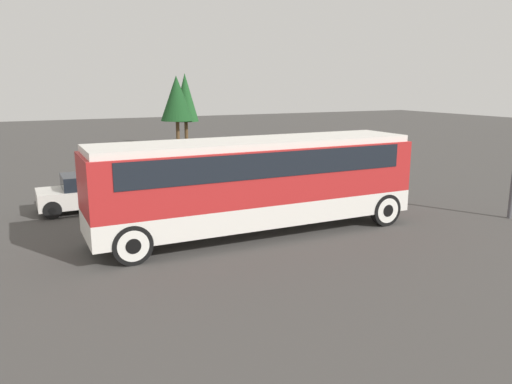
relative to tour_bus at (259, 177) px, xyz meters
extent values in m
plane|color=#423F3D|center=(-0.10, 0.00, -1.94)|extent=(120.00, 120.00, 0.00)
cube|color=silver|center=(-0.10, 0.00, -1.08)|extent=(11.03, 2.51, 0.75)
cube|color=red|center=(-0.10, 0.00, 0.17)|extent=(11.03, 2.51, 1.75)
cube|color=black|center=(-0.10, 0.00, 0.60)|extent=(9.71, 2.55, 0.79)
cube|color=silver|center=(-0.10, 0.00, 1.15)|extent=(10.81, 2.31, 0.22)
cube|color=red|center=(5.27, 0.00, -0.08)|extent=(0.36, 2.41, 2.00)
cylinder|color=black|center=(4.50, -1.15, -1.37)|extent=(1.15, 0.28, 1.15)
cylinder|color=silver|center=(4.50, -1.15, -1.37)|extent=(0.90, 0.30, 0.90)
cylinder|color=black|center=(4.50, -1.15, -1.37)|extent=(0.44, 0.32, 0.44)
cylinder|color=black|center=(4.50, 1.15, -1.37)|extent=(1.15, 0.28, 1.15)
cylinder|color=silver|center=(4.50, 1.15, -1.37)|extent=(0.90, 0.30, 0.90)
cylinder|color=black|center=(4.50, 1.15, -1.37)|extent=(0.44, 0.32, 0.44)
cylinder|color=black|center=(-4.52, -1.15, -1.37)|extent=(1.15, 0.28, 1.15)
cylinder|color=silver|center=(-4.52, -1.15, -1.37)|extent=(0.90, 0.30, 0.90)
cylinder|color=black|center=(-4.52, -1.15, -1.37)|extent=(0.44, 0.32, 0.44)
cylinder|color=black|center=(-4.52, 1.15, -1.37)|extent=(1.15, 0.28, 1.15)
cylinder|color=silver|center=(-4.52, 1.15, -1.37)|extent=(0.90, 0.30, 0.90)
cylinder|color=black|center=(-4.52, 1.15, -1.37)|extent=(0.44, 0.32, 0.44)
cube|color=silver|center=(-4.26, 5.84, -1.35)|extent=(4.78, 1.79, 0.67)
cube|color=black|center=(-4.45, 5.84, -0.75)|extent=(2.49, 1.61, 0.55)
cylinder|color=black|center=(-2.35, 5.03, -1.60)|extent=(0.69, 0.22, 0.69)
cylinder|color=black|center=(-2.35, 5.03, -1.60)|extent=(0.26, 0.26, 0.26)
cylinder|color=black|center=(-2.35, 6.65, -1.60)|extent=(0.69, 0.22, 0.69)
cylinder|color=black|center=(-2.35, 6.65, -1.60)|extent=(0.26, 0.26, 0.26)
cylinder|color=black|center=(-6.17, 5.03, -1.60)|extent=(0.69, 0.22, 0.69)
cylinder|color=black|center=(-6.17, 5.03, -1.60)|extent=(0.26, 0.26, 0.26)
cylinder|color=black|center=(-6.17, 6.65, -1.60)|extent=(0.69, 0.22, 0.69)
cylinder|color=black|center=(-6.17, 6.65, -1.60)|extent=(0.26, 0.26, 0.26)
cube|color=#BCBCC1|center=(-0.04, 7.05, -1.41)|extent=(4.43, 1.78, 0.60)
cube|color=black|center=(-0.22, 7.05, -0.86)|extent=(2.30, 1.61, 0.49)
cylinder|color=black|center=(1.74, 6.24, -1.64)|extent=(0.62, 0.22, 0.62)
cylinder|color=black|center=(1.74, 6.24, -1.64)|extent=(0.23, 0.26, 0.23)
cylinder|color=black|center=(1.74, 7.85, -1.64)|extent=(0.62, 0.22, 0.62)
cylinder|color=black|center=(1.74, 7.85, -1.64)|extent=(0.23, 0.26, 0.23)
cylinder|color=black|center=(-1.83, 6.24, -1.64)|extent=(0.62, 0.22, 0.62)
cylinder|color=black|center=(-1.83, 6.24, -1.64)|extent=(0.23, 0.26, 0.23)
cylinder|color=black|center=(-1.83, 7.85, -1.64)|extent=(0.62, 0.22, 0.62)
cylinder|color=black|center=(-1.83, 7.85, -1.64)|extent=(0.23, 0.26, 0.23)
cylinder|color=brown|center=(4.34, 23.01, -0.86)|extent=(0.28, 0.28, 2.16)
cone|color=#19471E|center=(4.34, 23.01, 1.93)|extent=(2.53, 2.53, 3.42)
cylinder|color=brown|center=(5.36, 24.03, -0.94)|extent=(0.28, 0.28, 2.01)
cone|color=#1E5123|center=(5.36, 24.03, 1.95)|extent=(2.05, 2.05, 3.77)
camera|label=1|loc=(-7.23, -14.63, 3.06)|focal=35.00mm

